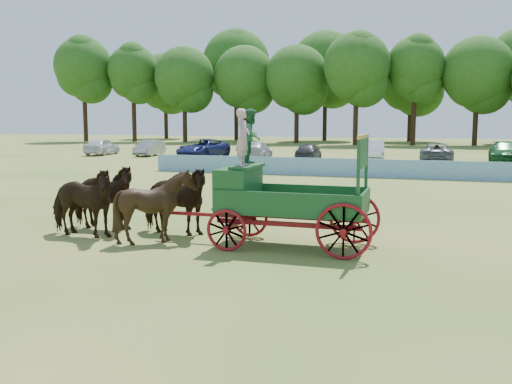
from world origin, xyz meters
name	(u,v)px	position (x,y,z in m)	size (l,w,h in m)	color
ground	(318,246)	(0.00, 0.00, 0.00)	(160.00, 160.00, 0.00)	#A08D48
horse_lead_left	(81,202)	(-6.74, -0.88, 1.01)	(1.09, 2.39, 2.02)	black
horse_lead_right	(102,197)	(-6.74, 0.22, 1.01)	(1.09, 2.39, 2.02)	black
horse_wheel_left	(156,206)	(-4.34, -0.88, 1.01)	(1.63, 1.84, 2.03)	black
horse_wheel_right	(174,201)	(-4.34, 0.22, 1.01)	(1.09, 2.39, 2.02)	black
farm_dray	(266,186)	(-1.37, -0.30, 1.60)	(6.00, 2.00, 3.64)	maroon
sponsor_banner	(364,168)	(-1.00, 18.00, 0.53)	(26.00, 0.08, 1.05)	#1C5E9A
parked_cars	(376,152)	(-1.57, 30.31, 0.75)	(51.09, 7.13, 1.62)	silver
treeline	(374,70)	(-5.17, 60.79, 9.41)	(89.67, 22.30, 16.13)	#382314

